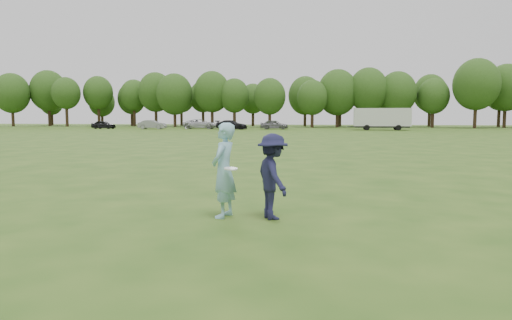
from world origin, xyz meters
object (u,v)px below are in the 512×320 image
Objects in this scene: car_c at (201,124)px; car_e at (274,125)px; car_b at (152,125)px; thrower at (224,170)px; car_a at (104,125)px; car_d at (232,125)px; defender at (273,176)px; cargo_trailer at (382,118)px.

car_c is 1.29× the size of car_e.
thrower is at bearing -159.52° from car_b.
car_a is 0.70× the size of car_c.
car_e is at bearing -77.35° from car_d.
cargo_trailer reaches higher than defender.
car_a is at bearing 90.34° from car_e.
car_e is 0.48× the size of cargo_trailer.
defender is at bearing -158.70° from car_b.
car_a is 0.80× the size of car_d.
car_c is (-18.47, 62.04, -0.20)m from thrower.
cargo_trailer reaches higher than car_e.
defender is 61.47m from car_e.
thrower is at bearing -165.98° from car_d.
car_b is 12.71m from car_d.
thrower is at bearing -99.06° from cargo_trailer.
defender is (1.01, 0.02, -0.11)m from thrower.
car_c is 12.09m from car_e.
thrower is 64.73m from car_c.
car_e reaches higher than car_d.
car_b is at bearing 93.86° from car_d.
cargo_trailer is (22.44, 0.04, 1.07)m from car_d.
car_e is 16.05m from cargo_trailer.
car_d is (21.18, -0.01, 0.04)m from car_a.
thrower is 0.22× the size of cargo_trailer.
thrower is 64.64m from car_b.
car_e is at bearing -20.90° from defender.
car_b is 0.48× the size of cargo_trailer.
defender is at bearing -144.68° from car_a.
car_b is at bearing -179.21° from cargo_trailer.
defender is at bearing -98.12° from cargo_trailer.
car_c is (15.60, 2.23, 0.11)m from car_a.
car_c is 0.62× the size of cargo_trailer.
car_d is (-13.90, 59.78, -0.16)m from defender.
car_d is 1.13× the size of car_e.
defender reaches higher than car_a.
car_b is (-25.60, 59.36, -0.26)m from thrower.
thrower reaches higher than car_e.
car_e is at bearing -82.55° from car_a.
car_e is at bearing -164.22° from thrower.
car_c reaches higher than car_a.
thrower is 0.40× the size of car_d.
defender reaches higher than car_b.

